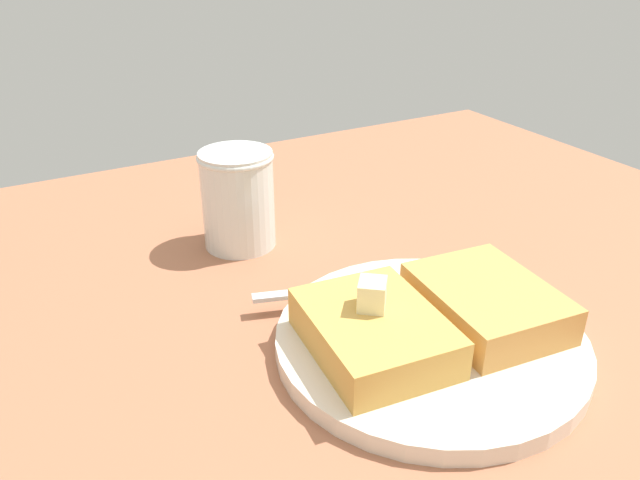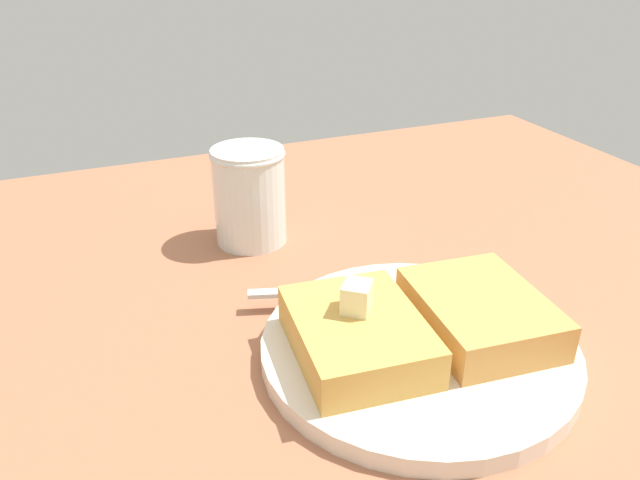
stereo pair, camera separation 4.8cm
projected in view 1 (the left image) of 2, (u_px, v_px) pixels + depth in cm
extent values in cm
cube|color=#A26345|center=(386.00, 409.00, 39.55)|extent=(98.51, 98.51, 2.15)
cylinder|color=silver|center=(430.00, 341.00, 43.08)|extent=(21.35, 21.35, 1.33)
torus|color=#383533|center=(430.00, 338.00, 42.96)|extent=(21.35, 21.35, 0.80)
cube|color=gold|center=(374.00, 332.00, 40.58)|extent=(8.96, 11.09, 2.75)
cube|color=#D5974B|center=(486.00, 302.00, 43.72)|extent=(8.96, 11.09, 2.75)
cube|color=#F1E9B0|center=(372.00, 294.00, 40.24)|extent=(2.61, 2.64, 1.97)
cube|color=silver|center=(318.00, 291.00, 47.28)|extent=(9.82, 3.82, 0.36)
cube|color=silver|center=(398.00, 283.00, 48.43)|extent=(3.33, 2.93, 0.36)
cube|color=silver|center=(431.00, 273.00, 49.69)|extent=(3.15, 1.25, 0.36)
cube|color=silver|center=(434.00, 277.00, 49.21)|extent=(3.15, 1.25, 0.36)
cube|color=silver|center=(436.00, 280.00, 48.73)|extent=(3.15, 1.25, 0.36)
cube|color=silver|center=(439.00, 284.00, 48.25)|extent=(3.15, 1.25, 0.36)
cylinder|color=#3B1205|center=(236.00, 215.00, 56.09)|extent=(5.94, 5.94, 5.90)
cylinder|color=silver|center=(235.00, 200.00, 55.41)|extent=(6.46, 6.46, 8.89)
torus|color=silver|center=(232.00, 157.00, 53.59)|extent=(6.70, 6.70, 0.50)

